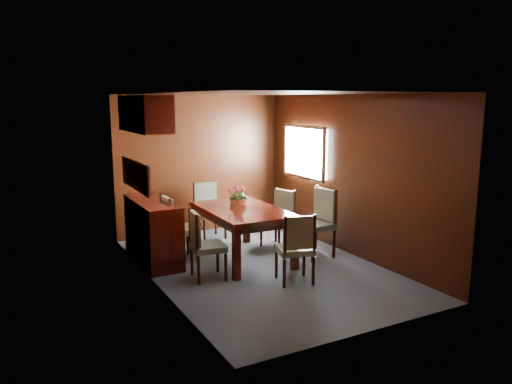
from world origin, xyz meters
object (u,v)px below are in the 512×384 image
chair_right_near (319,218)px  flower_centerpiece (238,195)px  dining_table (242,216)px  sideboard (153,231)px  chair_head (297,245)px  chair_left_near (203,241)px

chair_right_near → flower_centerpiece: flower_centerpiece is taller
dining_table → chair_right_near: size_ratio=1.59×
flower_centerpiece → chair_right_near: bearing=-34.6°
sideboard → chair_head: bearing=-52.8°
chair_right_near → chair_head: chair_right_near is taller
chair_right_near → chair_head: 1.25m
sideboard → chair_left_near: 1.10m
dining_table → flower_centerpiece: bearing=73.4°
chair_left_near → flower_centerpiece: (0.91, 0.80, 0.39)m
chair_left_near → dining_table: bearing=129.1°
dining_table → chair_right_near: chair_right_near is taller
chair_head → chair_left_near: bearing=158.3°
sideboard → flower_centerpiece: size_ratio=4.98×
flower_centerpiece → chair_left_near: bearing=-138.7°
chair_left_near → chair_right_near: 1.92m
chair_left_near → chair_head: bearing=61.5°
chair_right_near → sideboard: bearing=63.2°
chair_right_near → flower_centerpiece: size_ratio=3.67×
sideboard → chair_head: chair_head is taller
sideboard → chair_left_near: bearing=-71.0°
chair_right_near → chair_head: bearing=127.3°
chair_left_near → flower_centerpiece: flower_centerpiece is taller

